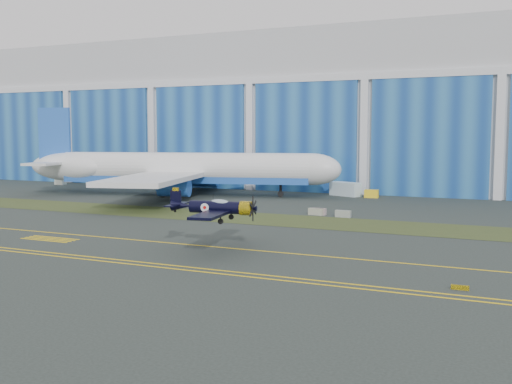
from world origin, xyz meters
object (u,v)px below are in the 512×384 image
at_px(warbird, 216,207).
at_px(shipping_container, 345,189).
at_px(tug, 371,194).
at_px(jetliner, 185,134).

distance_m(warbird, shipping_container, 51.79).
bearing_deg(tug, shipping_container, 162.02).
xyz_separation_m(jetliner, tug, (30.53, 9.25, -9.88)).
bearing_deg(warbird, tug, 78.91).
relative_size(shipping_container, tug, 2.39).
bearing_deg(tug, jetliner, -168.28).
height_order(shipping_container, tug, shipping_container).
height_order(jetliner, tug, jetliner).
xyz_separation_m(warbird, tug, (2.57, 50.58, -3.28)).
relative_size(warbird, jetliner, 0.18).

